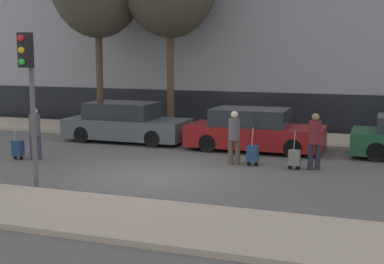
{
  "coord_description": "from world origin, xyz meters",
  "views": [
    {
      "loc": [
        5.58,
        -12.85,
        3.32
      ],
      "look_at": [
        0.36,
        1.8,
        0.95
      ],
      "focal_mm": 50.0,
      "sensor_mm": 36.0,
      "label": 1
    }
  ],
  "objects": [
    {
      "name": "parked_car_0",
      "position": [
        -3.29,
        4.75,
        0.67
      ],
      "size": [
        4.53,
        1.88,
        1.44
      ],
      "color": "#4C5156",
      "rests_on": "ground_plane"
    },
    {
      "name": "ground_plane",
      "position": [
        0.0,
        0.0,
        0.0
      ],
      "size": [
        80.0,
        80.0,
        0.0
      ],
      "primitive_type": "plane",
      "color": "#565451"
    },
    {
      "name": "sidewalk_far",
      "position": [
        0.0,
        7.0,
        0.06
      ],
      "size": [
        28.0,
        3.0,
        0.12
      ],
      "color": "tan",
      "rests_on": "ground_plane"
    },
    {
      "name": "pedestrian_left",
      "position": [
        -4.37,
        0.74,
        0.9
      ],
      "size": [
        0.34,
        0.34,
        1.6
      ],
      "rotation": [
        0.0,
        0.0,
        0.34
      ],
      "color": "#383347",
      "rests_on": "ground_plane"
    },
    {
      "name": "trolley_right",
      "position": [
        3.34,
        2.03,
        0.33
      ],
      "size": [
        0.34,
        0.29,
        1.09
      ],
      "color": "slate",
      "rests_on": "ground_plane"
    },
    {
      "name": "parked_bicycle",
      "position": [
        1.92,
        6.91,
        0.49
      ],
      "size": [
        1.77,
        0.06,
        0.96
      ],
      "color": "black",
      "rests_on": "sidewalk_far"
    },
    {
      "name": "traffic_light",
      "position": [
        -2.2,
        -2.36,
        2.66
      ],
      "size": [
        0.28,
        0.47,
        3.73
      ],
      "color": "#515154",
      "rests_on": "ground_plane"
    },
    {
      "name": "parked_car_1",
      "position": [
        1.59,
        4.53,
        0.66
      ],
      "size": [
        4.52,
        1.87,
        1.41
      ],
      "color": "maroon",
      "rests_on": "ground_plane"
    },
    {
      "name": "sidewalk_near",
      "position": [
        0.0,
        -3.75,
        0.06
      ],
      "size": [
        28.0,
        2.5,
        0.12
      ],
      "color": "tan",
      "rests_on": "ground_plane"
    },
    {
      "name": "trolley_left",
      "position": [
        -4.89,
        0.56,
        0.35
      ],
      "size": [
        0.34,
        0.29,
        1.13
      ],
      "color": "navy",
      "rests_on": "ground_plane"
    },
    {
      "name": "pedestrian_right",
      "position": [
        3.87,
        2.18,
        0.9
      ],
      "size": [
        0.34,
        0.34,
        1.6
      ],
      "rotation": [
        0.0,
        0.0,
        0.27
      ],
      "color": "#23232D",
      "rests_on": "ground_plane"
    },
    {
      "name": "pedestrian_center",
      "position": [
        1.57,
        2.07,
        0.9
      ],
      "size": [
        0.35,
        0.34,
        1.59
      ],
      "rotation": [
        0.0,
        0.0,
        3.24
      ],
      "color": "#4C4233",
      "rests_on": "ground_plane"
    },
    {
      "name": "trolley_center",
      "position": [
        2.12,
        2.12,
        0.35
      ],
      "size": [
        0.34,
        0.29,
        1.13
      ],
      "color": "navy",
      "rests_on": "ground_plane"
    }
  ]
}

